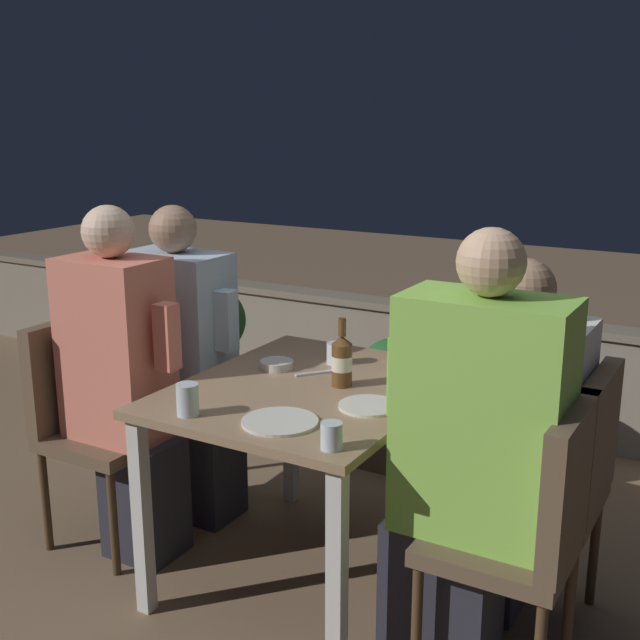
{
  "coord_description": "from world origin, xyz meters",
  "views": [
    {
      "loc": [
        1.35,
        -2.27,
        1.65
      ],
      "look_at": [
        0.0,
        0.08,
        0.95
      ],
      "focal_mm": 45.0,
      "sensor_mm": 36.0,
      "label": 1
    }
  ],
  "objects_px": {
    "person_coral_top": "(124,383)",
    "person_green_blouse": "(470,461)",
    "chair_right_near": "(533,521)",
    "chair_left_near": "(89,409)",
    "chair_right_far": "(564,474)",
    "person_white_polo": "(505,441)",
    "beer_bottle": "(342,360)",
    "potted_plant": "(206,346)",
    "chair_left_far": "(150,383)",
    "person_blue_shirt": "(185,364)"
  },
  "relations": [
    {
      "from": "chair_right_near",
      "to": "person_white_polo",
      "type": "distance_m",
      "value": 0.41
    },
    {
      "from": "chair_left_near",
      "to": "person_white_polo",
      "type": "xyz_separation_m",
      "value": [
        1.55,
        0.33,
        0.07
      ]
    },
    {
      "from": "chair_right_near",
      "to": "potted_plant",
      "type": "distance_m",
      "value": 2.22
    },
    {
      "from": "beer_bottle",
      "to": "chair_left_far",
      "type": "bearing_deg",
      "value": 173.28
    },
    {
      "from": "person_green_blouse",
      "to": "potted_plant",
      "type": "distance_m",
      "value": 2.06
    },
    {
      "from": "chair_left_far",
      "to": "person_white_polo",
      "type": "xyz_separation_m",
      "value": [
        1.55,
        -0.03,
        0.07
      ]
    },
    {
      "from": "chair_left_far",
      "to": "beer_bottle",
      "type": "height_order",
      "value": "beer_bottle"
    },
    {
      "from": "person_green_blouse",
      "to": "beer_bottle",
      "type": "xyz_separation_m",
      "value": [
        -0.56,
        0.26,
        0.15
      ]
    },
    {
      "from": "chair_left_near",
      "to": "person_white_polo",
      "type": "relative_size",
      "value": 0.73
    },
    {
      "from": "person_green_blouse",
      "to": "beer_bottle",
      "type": "height_order",
      "value": "person_green_blouse"
    },
    {
      "from": "chair_left_near",
      "to": "person_coral_top",
      "type": "distance_m",
      "value": 0.24
    },
    {
      "from": "person_green_blouse",
      "to": "person_white_polo",
      "type": "relative_size",
      "value": 1.11
    },
    {
      "from": "chair_left_near",
      "to": "person_green_blouse",
      "type": "bearing_deg",
      "value": -0.71
    },
    {
      "from": "chair_right_near",
      "to": "person_green_blouse",
      "type": "height_order",
      "value": "person_green_blouse"
    },
    {
      "from": "chair_right_far",
      "to": "person_white_polo",
      "type": "distance_m",
      "value": 0.21
    },
    {
      "from": "chair_right_near",
      "to": "potted_plant",
      "type": "xyz_separation_m",
      "value": [
        -1.96,
        1.03,
        -0.03
      ]
    },
    {
      "from": "chair_left_far",
      "to": "chair_right_far",
      "type": "bearing_deg",
      "value": -0.83
    },
    {
      "from": "person_coral_top",
      "to": "person_blue_shirt",
      "type": "bearing_deg",
      "value": 90.62
    },
    {
      "from": "chair_left_far",
      "to": "chair_right_far",
      "type": "relative_size",
      "value": 1.0
    },
    {
      "from": "person_blue_shirt",
      "to": "person_white_polo",
      "type": "relative_size",
      "value": 1.07
    },
    {
      "from": "person_coral_top",
      "to": "person_green_blouse",
      "type": "relative_size",
      "value": 0.99
    },
    {
      "from": "person_blue_shirt",
      "to": "person_white_polo",
      "type": "height_order",
      "value": "person_blue_shirt"
    },
    {
      "from": "person_white_polo",
      "to": "potted_plant",
      "type": "height_order",
      "value": "person_white_polo"
    },
    {
      "from": "person_coral_top",
      "to": "potted_plant",
      "type": "bearing_deg",
      "value": 112.08
    },
    {
      "from": "chair_left_near",
      "to": "person_coral_top",
      "type": "height_order",
      "value": "person_coral_top"
    },
    {
      "from": "chair_right_near",
      "to": "person_white_polo",
      "type": "relative_size",
      "value": 0.73
    },
    {
      "from": "chair_right_near",
      "to": "person_green_blouse",
      "type": "relative_size",
      "value": 0.65
    },
    {
      "from": "chair_right_near",
      "to": "beer_bottle",
      "type": "distance_m",
      "value": 0.85
    },
    {
      "from": "chair_right_near",
      "to": "person_blue_shirt",
      "type": "bearing_deg",
      "value": 166.35
    },
    {
      "from": "chair_left_near",
      "to": "chair_right_far",
      "type": "distance_m",
      "value": 1.77
    },
    {
      "from": "chair_left_near",
      "to": "chair_left_far",
      "type": "relative_size",
      "value": 1.0
    },
    {
      "from": "person_white_polo",
      "to": "beer_bottle",
      "type": "bearing_deg",
      "value": -170.76
    },
    {
      "from": "person_coral_top",
      "to": "beer_bottle",
      "type": "distance_m",
      "value": 0.84
    },
    {
      "from": "person_green_blouse",
      "to": "chair_left_far",
      "type": "bearing_deg",
      "value": 166.37
    },
    {
      "from": "chair_left_near",
      "to": "chair_right_far",
      "type": "height_order",
      "value": "same"
    },
    {
      "from": "chair_left_near",
      "to": "chair_left_far",
      "type": "bearing_deg",
      "value": 90.78
    },
    {
      "from": "chair_left_far",
      "to": "chair_right_far",
      "type": "distance_m",
      "value": 1.75
    },
    {
      "from": "person_white_polo",
      "to": "person_blue_shirt",
      "type": "bearing_deg",
      "value": 178.93
    },
    {
      "from": "beer_bottle",
      "to": "potted_plant",
      "type": "relative_size",
      "value": 0.29
    },
    {
      "from": "person_blue_shirt",
      "to": "person_white_polo",
      "type": "bearing_deg",
      "value": -1.07
    },
    {
      "from": "person_blue_shirt",
      "to": "chair_right_far",
      "type": "xyz_separation_m",
      "value": [
        1.55,
        -0.03,
        -0.11
      ]
    },
    {
      "from": "person_blue_shirt",
      "to": "person_green_blouse",
      "type": "distance_m",
      "value": 1.41
    },
    {
      "from": "chair_left_far",
      "to": "person_blue_shirt",
      "type": "bearing_deg",
      "value": 0.0
    },
    {
      "from": "chair_left_near",
      "to": "chair_right_far",
      "type": "xyz_separation_m",
      "value": [
        1.74,
        0.33,
        0.0
      ]
    },
    {
      "from": "chair_right_near",
      "to": "person_green_blouse",
      "type": "distance_m",
      "value": 0.24
    },
    {
      "from": "chair_left_near",
      "to": "person_green_blouse",
      "type": "distance_m",
      "value": 1.55
    },
    {
      "from": "chair_left_near",
      "to": "potted_plant",
      "type": "distance_m",
      "value": 1.04
    },
    {
      "from": "chair_left_near",
      "to": "chair_right_near",
      "type": "xyz_separation_m",
      "value": [
        1.74,
        -0.02,
        0.0
      ]
    },
    {
      "from": "person_white_polo",
      "to": "person_coral_top",
      "type": "bearing_deg",
      "value": -166.21
    },
    {
      "from": "chair_right_near",
      "to": "beer_bottle",
      "type": "height_order",
      "value": "beer_bottle"
    }
  ]
}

